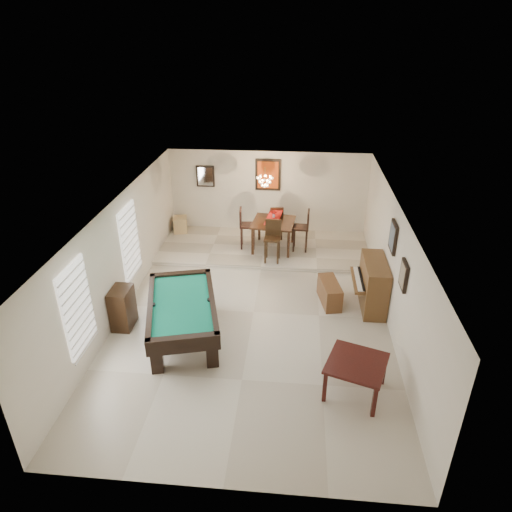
% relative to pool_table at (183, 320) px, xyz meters
% --- Properties ---
extents(ground_plane, '(6.00, 9.00, 0.02)m').
position_rel_pool_table_xyz_m(ground_plane, '(1.38, 1.03, -0.43)').
color(ground_plane, beige).
extents(wall_back, '(6.00, 0.04, 2.60)m').
position_rel_pool_table_xyz_m(wall_back, '(1.38, 5.53, 0.88)').
color(wall_back, silver).
rests_on(wall_back, ground_plane).
extents(wall_front, '(6.00, 0.04, 2.60)m').
position_rel_pool_table_xyz_m(wall_front, '(1.38, -3.47, 0.88)').
color(wall_front, silver).
rests_on(wall_front, ground_plane).
extents(wall_left, '(0.04, 9.00, 2.60)m').
position_rel_pool_table_xyz_m(wall_left, '(-1.62, 1.03, 0.88)').
color(wall_left, silver).
rests_on(wall_left, ground_plane).
extents(wall_right, '(0.04, 9.00, 2.60)m').
position_rel_pool_table_xyz_m(wall_right, '(4.38, 1.03, 0.88)').
color(wall_right, silver).
rests_on(wall_right, ground_plane).
extents(ceiling, '(6.00, 9.00, 0.04)m').
position_rel_pool_table_xyz_m(ceiling, '(1.38, 1.03, 2.18)').
color(ceiling, white).
rests_on(ceiling, wall_back).
extents(dining_step, '(6.00, 2.50, 0.12)m').
position_rel_pool_table_xyz_m(dining_step, '(1.38, 4.28, -0.36)').
color(dining_step, beige).
rests_on(dining_step, ground_plane).
extents(window_left_front, '(0.06, 1.00, 1.70)m').
position_rel_pool_table_xyz_m(window_left_front, '(-1.59, -1.17, 0.98)').
color(window_left_front, white).
rests_on(window_left_front, wall_left).
extents(window_left_rear, '(0.06, 1.00, 1.70)m').
position_rel_pool_table_xyz_m(window_left_rear, '(-1.59, 1.63, 0.98)').
color(window_left_rear, white).
rests_on(window_left_rear, wall_left).
extents(pool_table, '(1.96, 2.78, 0.84)m').
position_rel_pool_table_xyz_m(pool_table, '(0.00, 0.00, 0.00)').
color(pool_table, black).
rests_on(pool_table, ground_plane).
extents(square_table, '(1.25, 1.25, 0.68)m').
position_rel_pool_table_xyz_m(square_table, '(3.43, -1.33, -0.08)').
color(square_table, black).
rests_on(square_table, ground_plane).
extents(upright_piano, '(0.78, 1.39, 1.16)m').
position_rel_pool_table_xyz_m(upright_piano, '(3.97, 1.56, 0.16)').
color(upright_piano, brown).
rests_on(upright_piano, ground_plane).
extents(piano_bench, '(0.56, 1.03, 0.54)m').
position_rel_pool_table_xyz_m(piano_bench, '(3.13, 1.62, -0.15)').
color(piano_bench, brown).
rests_on(piano_bench, ground_plane).
extents(apothecary_chest, '(0.41, 0.62, 0.92)m').
position_rel_pool_table_xyz_m(apothecary_chest, '(-1.39, 0.26, 0.04)').
color(apothecary_chest, black).
rests_on(apothecary_chest, ground_plane).
extents(dining_table, '(1.27, 1.27, 0.96)m').
position_rel_pool_table_xyz_m(dining_table, '(1.64, 4.18, 0.18)').
color(dining_table, black).
rests_on(dining_table, dining_step).
extents(flower_vase, '(0.13, 0.13, 0.22)m').
position_rel_pool_table_xyz_m(flower_vase, '(1.64, 4.18, 0.77)').
color(flower_vase, '#A6130E').
rests_on(flower_vase, dining_table).
extents(dining_chair_south, '(0.44, 0.44, 1.15)m').
position_rel_pool_table_xyz_m(dining_chair_south, '(1.66, 3.39, 0.28)').
color(dining_chair_south, black).
rests_on(dining_chair_south, dining_step).
extents(dining_chair_north, '(0.43, 0.43, 1.04)m').
position_rel_pool_table_xyz_m(dining_chair_north, '(1.69, 4.90, 0.22)').
color(dining_chair_north, black).
rests_on(dining_chair_north, dining_step).
extents(dining_chair_west, '(0.47, 0.47, 1.18)m').
position_rel_pool_table_xyz_m(dining_chair_west, '(0.91, 4.19, 0.29)').
color(dining_chair_west, black).
rests_on(dining_chair_west, dining_step).
extents(dining_chair_east, '(0.46, 0.46, 1.19)m').
position_rel_pool_table_xyz_m(dining_chair_east, '(2.42, 4.17, 0.29)').
color(dining_chair_east, black).
rests_on(dining_chair_east, dining_step).
extents(corner_bench, '(0.50, 0.58, 0.45)m').
position_rel_pool_table_xyz_m(corner_bench, '(-1.31, 5.11, -0.07)').
color(corner_bench, tan).
rests_on(corner_bench, dining_step).
extents(chandelier, '(0.44, 0.44, 0.60)m').
position_rel_pool_table_xyz_m(chandelier, '(1.38, 4.23, 1.78)').
color(chandelier, '#FFE5B2').
rests_on(chandelier, ceiling).
extents(back_painting, '(0.75, 0.06, 0.95)m').
position_rel_pool_table_xyz_m(back_painting, '(1.38, 5.49, 1.48)').
color(back_painting, '#D84C14').
rests_on(back_painting, wall_back).
extents(back_mirror, '(0.55, 0.06, 0.65)m').
position_rel_pool_table_xyz_m(back_mirror, '(-0.52, 5.49, 1.38)').
color(back_mirror, white).
rests_on(back_mirror, wall_back).
extents(right_picture_upper, '(0.06, 0.55, 0.65)m').
position_rel_pool_table_xyz_m(right_picture_upper, '(4.34, 1.33, 1.48)').
color(right_picture_upper, slate).
rests_on(right_picture_upper, wall_right).
extents(right_picture_lower, '(0.06, 0.45, 0.55)m').
position_rel_pool_table_xyz_m(right_picture_lower, '(4.34, 0.03, 1.28)').
color(right_picture_lower, gray).
rests_on(right_picture_lower, wall_right).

